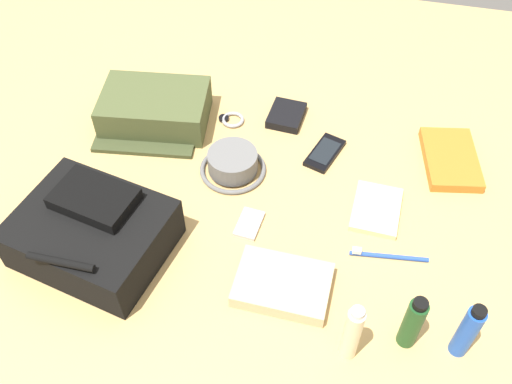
{
  "coord_description": "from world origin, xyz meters",
  "views": [
    {
      "loc": [
        -0.2,
        0.86,
        1.08
      ],
      "look_at": [
        0.0,
        0.0,
        0.04
      ],
      "focal_mm": 40.4,
      "sensor_mm": 36.0,
      "label": 1
    }
  ],
  "objects": [
    {
      "name": "ground_plane",
      "position": [
        0.0,
        0.0,
        -0.01
      ],
      "size": [
        2.64,
        2.02,
        0.02
      ],
      "primitive_type": "cube",
      "color": "tan",
      "rests_on": "ground"
    },
    {
      "name": "bucket_hat",
      "position": [
        0.08,
        -0.09,
        0.03
      ],
      "size": [
        0.17,
        0.17,
        0.06
      ],
      "color": "slate",
      "rests_on": "ground_plane"
    },
    {
      "name": "deodorant_spray",
      "position": [
        -0.48,
        0.28,
        0.08
      ],
      "size": [
        0.04,
        0.04,
        0.16
      ],
      "color": "blue",
      "rests_on": "ground_plane"
    },
    {
      "name": "paperback_novel",
      "position": [
        -0.45,
        -0.24,
        0.01
      ],
      "size": [
        0.17,
        0.23,
        0.03
      ],
      "color": "orange",
      "rests_on": "ground_plane"
    },
    {
      "name": "media_player",
      "position": [
        0.0,
        0.07,
        0.01
      ],
      "size": [
        0.06,
        0.09,
        0.01
      ],
      "color": "#B7B7BC",
      "rests_on": "ground_plane"
    },
    {
      "name": "folded_towel",
      "position": [
        -0.11,
        0.22,
        0.02
      ],
      "size": [
        0.2,
        0.14,
        0.04
      ],
      "primitive_type": "cube",
      "rotation": [
        0.0,
        0.0,
        -0.02
      ],
      "color": "#C6B289",
      "rests_on": "ground_plane"
    },
    {
      "name": "shampoo_bottle",
      "position": [
        -0.38,
        0.28,
        0.07
      ],
      "size": [
        0.04,
        0.04,
        0.15
      ],
      "color": "#19471E",
      "rests_on": "ground_plane"
    },
    {
      "name": "wallet",
      "position": [
        -0.01,
        -0.31,
        0.01
      ],
      "size": [
        0.1,
        0.12,
        0.02
      ],
      "primitive_type": "cube",
      "rotation": [
        0.0,
        0.0,
        -0.07
      ],
      "color": "black",
      "rests_on": "ground_plane"
    },
    {
      "name": "wristwatch",
      "position": [
        0.13,
        -0.27,
        0.01
      ],
      "size": [
        0.07,
        0.06,
        0.01
      ],
      "color": "#99999E",
      "rests_on": "ground_plane"
    },
    {
      "name": "notepad",
      "position": [
        -0.29,
        -0.04,
        0.01
      ],
      "size": [
        0.12,
        0.15,
        0.02
      ],
      "primitive_type": "cube",
      "rotation": [
        0.0,
        0.0,
        -0.04
      ],
      "color": "beige",
      "rests_on": "ground_plane"
    },
    {
      "name": "toothbrush",
      "position": [
        -0.32,
        0.09,
        0.01
      ],
      "size": [
        0.18,
        0.03,
        0.02
      ],
      "color": "blue",
      "rests_on": "ground_plane"
    },
    {
      "name": "backpack",
      "position": [
        0.32,
        0.21,
        0.06
      ],
      "size": [
        0.36,
        0.31,
        0.14
      ],
      "color": "black",
      "rests_on": "ground_plane"
    },
    {
      "name": "toiletry_pouch",
      "position": [
        0.33,
        -0.22,
        0.04
      ],
      "size": [
        0.3,
        0.27,
        0.09
      ],
      "color": "#47512D",
      "rests_on": "ground_plane"
    },
    {
      "name": "lotion_bottle",
      "position": [
        -0.26,
        0.33,
        0.08
      ],
      "size": [
        0.03,
        0.03,
        0.17
      ],
      "color": "beige",
      "rests_on": "ground_plane"
    },
    {
      "name": "cell_phone",
      "position": [
        -0.14,
        -0.2,
        0.01
      ],
      "size": [
        0.1,
        0.14,
        0.01
      ],
      "color": "black",
      "rests_on": "ground_plane"
    }
  ]
}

